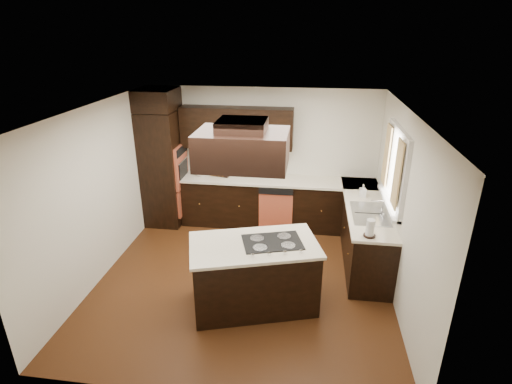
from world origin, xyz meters
The scene contains 30 objects.
floor centered at (0.00, 0.00, -0.01)m, with size 4.20×4.20×0.02m, color #572E13.
ceiling centered at (0.00, 0.00, 2.51)m, with size 4.20×4.20×0.02m, color silver.
wall_back centered at (0.00, 2.11, 1.25)m, with size 4.20×0.02×2.50m, color beige.
wall_front centered at (0.00, -2.11, 1.25)m, with size 4.20×0.02×2.50m, color beige.
wall_left centered at (-2.11, 0.00, 1.25)m, with size 0.02×4.20×2.50m, color beige.
wall_right centered at (2.11, 0.00, 1.25)m, with size 0.02×4.20×2.50m, color beige.
oven_column centered at (-1.78, 1.71, 1.06)m, with size 0.65×0.75×2.12m, color black.
wall_oven_face centered at (-1.43, 1.71, 1.12)m, with size 0.05×0.62×0.78m, color #C85637.
base_cabinets_back centered at (0.03, 1.80, 0.44)m, with size 2.93×0.60×0.88m, color black.
base_cabinets_right centered at (1.80, 0.90, 0.44)m, with size 0.60×2.40×0.88m, color black.
countertop_back centered at (0.03, 1.79, 0.90)m, with size 2.93×0.63×0.04m, color beige.
countertop_right centered at (1.79, 0.90, 0.90)m, with size 0.63×2.40×0.04m, color beige.
upper_cabinets centered at (-0.43, 1.93, 1.81)m, with size 2.00×0.34×0.72m, color black.
dishwasher_front centered at (0.33, 1.50, 0.40)m, with size 0.60×0.05×0.72m, color #C85637.
window_frame centered at (2.07, 0.55, 1.65)m, with size 0.06×1.32×1.12m, color silver.
window_pane centered at (2.10, 0.55, 1.65)m, with size 0.00×1.20×1.00m, color white.
curtain_left centered at (2.01, 0.13, 1.70)m, with size 0.02×0.34×0.90m, color beige.
curtain_right centered at (2.01, 0.97, 1.70)m, with size 0.02×0.34×0.90m, color beige.
sink_rim centered at (1.80, 0.55, 0.92)m, with size 0.52×0.84×0.01m, color silver.
island centered at (0.23, -0.55, 0.44)m, with size 1.57×0.85×0.88m, color black.
island_top centered at (0.23, -0.55, 0.90)m, with size 1.62×0.91×0.04m, color beige.
cooktop centered at (0.46, -0.48, 0.93)m, with size 0.74×0.49×0.01m, color black.
range_hood centered at (0.10, -0.55, 2.16)m, with size 1.05×0.72×0.42m, color black.
hood_duct centered at (0.10, -0.55, 2.44)m, with size 0.55×0.50×0.13m, color black.
blender_base centered at (-1.06, 1.78, 0.97)m, with size 0.15×0.15×0.10m, color silver.
blender_pitcher centered at (-1.06, 1.78, 1.15)m, with size 0.13×0.13×0.26m, color silver.
spice_rack centered at (-0.74, 1.81, 1.07)m, with size 0.35×0.09×0.29m, color black.
mixing_bowl centered at (-1.10, 1.81, 0.95)m, with size 0.23×0.23×0.06m, color silver.
soap_bottle centered at (1.76, 1.19, 1.03)m, with size 0.10×0.10×0.21m, color silver.
paper_towel centered at (1.70, -0.16, 1.04)m, with size 0.11×0.11×0.24m, color silver.
Camera 1 is at (0.87, -4.92, 3.46)m, focal length 28.00 mm.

